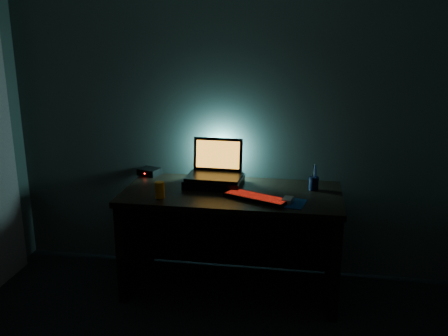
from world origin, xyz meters
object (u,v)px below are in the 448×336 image
(juice_glass, at_px, (160,190))
(router, at_px, (149,172))
(pen_cup, at_px, (314,183))
(keyboard, at_px, (256,198))
(mouse, at_px, (288,200))
(laptop, at_px, (216,167))

(juice_glass, relative_size, router, 0.59)
(pen_cup, bearing_deg, keyboard, -144.65)
(keyboard, bearing_deg, mouse, 15.12)
(mouse, bearing_deg, juice_glass, -165.80)
(keyboard, distance_m, router, 0.97)
(keyboard, distance_m, pen_cup, 0.46)
(laptop, distance_m, pen_cup, 0.70)
(laptop, distance_m, juice_glass, 0.48)
(mouse, bearing_deg, router, 168.49)
(laptop, relative_size, mouse, 3.98)
(mouse, relative_size, pen_cup, 1.03)
(mouse, height_order, pen_cup, pen_cup)
(mouse, bearing_deg, keyboard, -176.62)
(mouse, distance_m, juice_glass, 0.84)
(keyboard, relative_size, pen_cup, 4.80)
(keyboard, bearing_deg, laptop, 161.01)
(mouse, height_order, juice_glass, juice_glass)
(mouse, bearing_deg, laptop, 159.96)
(pen_cup, xyz_separation_m, juice_glass, (-1.01, -0.33, 0.01))
(keyboard, bearing_deg, pen_cup, 59.07)
(mouse, distance_m, pen_cup, 0.34)
(router, bearing_deg, mouse, -4.86)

